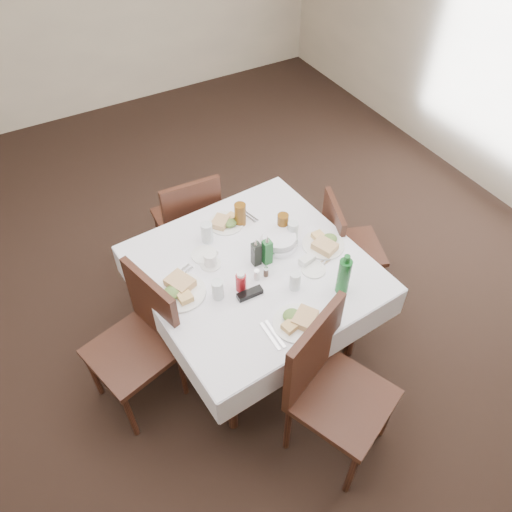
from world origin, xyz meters
The scene contains 33 objects.
ground_plane centered at (0.00, 0.00, 0.00)m, with size 7.00×7.00×0.00m, color black.
room_shell centered at (0.00, 0.00, 1.71)m, with size 6.04×7.04×2.80m.
dining_table centered at (0.20, -0.23, 0.68)m, with size 1.43×1.43×0.76m.
chair_north centered at (0.13, 0.63, 0.53)m, with size 0.46×0.46×0.93m.
chair_south centered at (0.21, -1.05, 0.59)m, with size 0.65×0.65×1.04m.
chair_east centered at (1.00, -0.13, 0.49)m, with size 0.52×0.52×0.87m.
chair_west centered at (-0.57, -0.22, 0.56)m, with size 0.57×0.57×0.98m.
meal_north centered at (0.22, 0.20, 0.78)m, with size 0.24×0.24×0.05m.
meal_south centered at (0.20, -0.73, 0.79)m, with size 0.27×0.27×0.06m.
meal_east centered at (0.68, -0.29, 0.79)m, with size 0.27×0.27×0.06m.
meal_west centered at (-0.28, -0.20, 0.79)m, with size 0.30×0.30×0.07m.
side_plate_a centered at (-0.03, 0.01, 0.77)m, with size 0.17×0.17×0.01m.
side_plate_b centered at (0.51, -0.44, 0.77)m, with size 0.15×0.15×0.01m.
water_n centered at (0.05, 0.12, 0.83)m, with size 0.08×0.08×0.14m.
water_s centered at (0.33, -0.50, 0.82)m, with size 0.07×0.07×0.12m.
water_e centered at (0.55, -0.13, 0.83)m, with size 0.07×0.07×0.13m.
water_w centered at (-0.10, -0.34, 0.83)m, with size 0.07×0.07×0.13m.
iced_tea_a centered at (0.32, 0.16, 0.84)m, with size 0.08×0.08×0.16m.
iced_tea_b centered at (0.51, -0.06, 0.84)m, with size 0.07×0.07×0.15m.
bread_basket centered at (0.43, -0.15, 0.80)m, with size 0.24×0.24×0.08m.
oil_cruet_dark centered at (0.23, -0.21, 0.85)m, with size 0.05×0.05×0.21m.
oil_cruet_green centered at (0.29, -0.23, 0.86)m, with size 0.05×0.05×0.22m.
ketchup_bottle centered at (0.05, -0.35, 0.83)m, with size 0.06×0.06×0.14m.
salt_shaker centered at (0.17, -0.33, 0.80)m, with size 0.03×0.03×0.08m.
pepper_shaker centered at (0.23, -0.33, 0.80)m, with size 0.03×0.03×0.07m.
coffee_mug centered at (-0.02, -0.08, 0.80)m, with size 0.14×0.13×0.09m.
sunglasses centered at (0.07, -0.42, 0.78)m, with size 0.16×0.05×0.03m.
green_bottle centered at (0.56, -0.65, 0.89)m, with size 0.08×0.08×0.29m.
sugar_caddy centered at (0.50, -0.36, 0.79)m, with size 0.11×0.08×0.05m.
cutlery_n centered at (0.40, 0.19, 0.77)m, with size 0.07×0.16×0.01m.
cutlery_s centered at (0.04, -0.73, 0.77)m, with size 0.05×0.20×0.01m.
cutlery_e centered at (0.61, -0.41, 0.77)m, with size 0.17×0.08×0.01m.
cutlery_w centered at (-0.23, -0.07, 0.77)m, with size 0.20×0.11×0.01m.
Camera 1 is at (-0.82, -2.06, 3.04)m, focal length 35.00 mm.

